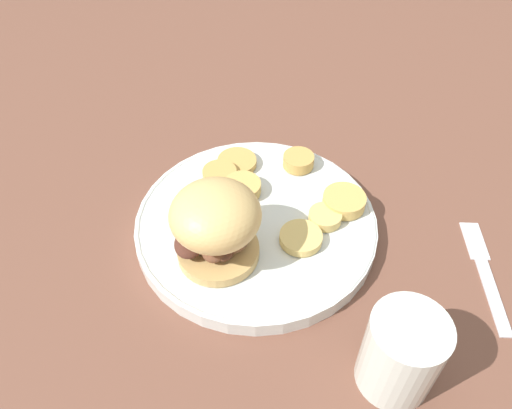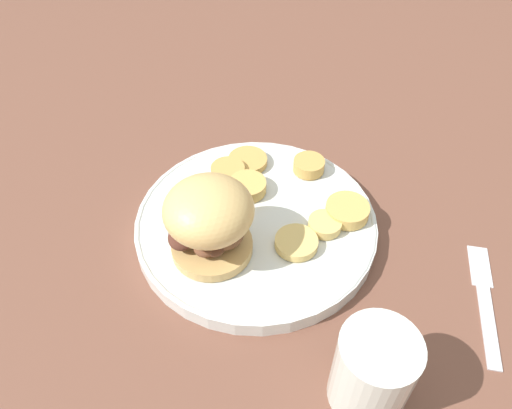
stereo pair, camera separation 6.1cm
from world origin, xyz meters
The scene contains 12 objects.
ground_plane centered at (0.00, 0.00, 0.00)m, with size 4.00×4.00×0.00m, color brown.
dinner_plate centered at (0.00, 0.00, 0.01)m, with size 0.31×0.31×0.02m.
sandwich centered at (0.05, 0.05, 0.08)m, with size 0.10×0.10×0.10m.
potato_round_0 centered at (-0.08, 0.02, 0.03)m, with size 0.04×0.04×0.01m, color #DBB766.
potato_round_1 centered at (-0.12, 0.00, 0.03)m, with size 0.06×0.06×0.02m, color tan.
potato_round_2 centered at (0.01, -0.10, 0.03)m, with size 0.05×0.05×0.01m, color tan.
potato_round_3 centered at (0.01, -0.05, 0.03)m, with size 0.05×0.05×0.02m, color tan.
potato_round_4 centered at (-0.05, 0.05, 0.03)m, with size 0.05×0.05×0.01m, color #DBB766.
potato_round_5 centered at (0.03, -0.08, 0.03)m, with size 0.05×0.05×0.02m, color tan.
potato_round_6 centered at (-0.08, -0.09, 0.03)m, with size 0.04×0.04×0.02m, color tan.
fork centered at (-0.26, 0.12, 0.00)m, with size 0.06×0.17×0.00m.
drinking_glass centered at (-0.10, 0.22, 0.05)m, with size 0.08×0.08×0.10m.
Camera 2 is at (0.02, 0.42, 0.49)m, focal length 35.00 mm.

